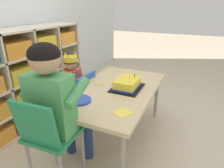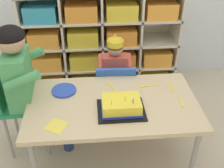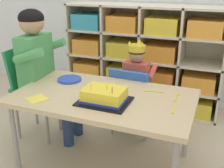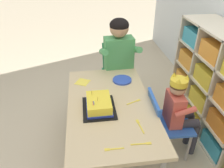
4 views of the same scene
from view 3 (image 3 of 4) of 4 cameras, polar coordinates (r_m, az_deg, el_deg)
ground at (r=2.15m, az=-1.65°, el=-15.61°), size 16.00×16.00×0.00m
storage_cubby_shelf at (r=2.85m, az=5.87°, el=4.81°), size 1.54×0.38×1.04m
activity_table at (r=1.89m, az=-1.80°, el=-3.39°), size 1.21×0.70×0.54m
classroom_chair_blue at (r=2.33m, az=4.26°, el=-2.33°), size 0.37×0.37×0.61m
child_with_crown at (r=2.38m, az=5.26°, el=1.74°), size 0.30×0.31×0.81m
classroom_chair_adult_side at (r=2.40m, az=-16.09°, el=0.15°), size 0.38×0.34×0.75m
adult_helper_seated at (r=2.27m, az=-14.06°, el=4.52°), size 0.44×0.42×1.06m
birthday_cake_on_tray at (r=1.76m, az=-1.58°, el=-2.52°), size 0.32×0.26×0.13m
paper_plate_stack at (r=2.16m, az=-8.69°, el=0.94°), size 0.18×0.18×0.02m
paper_napkin_square at (r=1.88m, az=-15.10°, el=-2.95°), size 0.16×0.16×0.00m
fork_near_cake_tray at (r=1.95m, az=8.18°, el=-1.51°), size 0.15×0.03×0.00m
fork_at_table_front_edge at (r=1.90m, az=13.09°, el=-2.50°), size 0.02×0.14×0.00m
fork_beside_plate_stack at (r=1.72m, az=12.59°, el=-5.09°), size 0.02×0.13×0.00m
fork_scattered_mid_table at (r=2.05m, az=0.51°, el=-0.11°), size 0.07×0.13×0.00m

